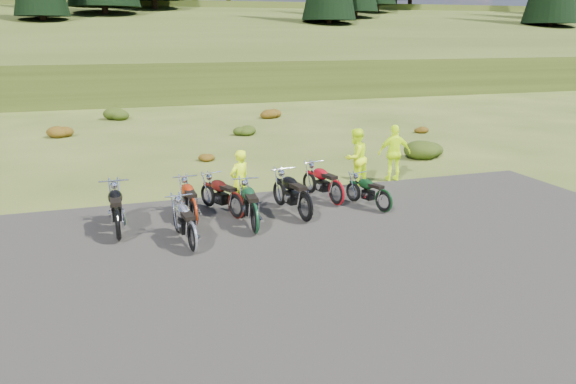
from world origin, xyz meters
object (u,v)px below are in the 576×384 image
object	(u,v)px
motorcycle_0	(119,241)
motorcycle_3	(194,253)
motorcycle_7	(383,213)
person_middle	(240,183)

from	to	relation	value
motorcycle_0	motorcycle_3	xyz separation A→B (m)	(1.60, -1.35, 0.00)
motorcycle_0	motorcycle_7	bearing A→B (deg)	-89.91
motorcycle_0	motorcycle_3	size ratio (longest dim) A/B	1.12
motorcycle_0	person_middle	bearing A→B (deg)	-69.82
motorcycle_0	motorcycle_3	bearing A→B (deg)	-130.01
motorcycle_0	motorcycle_3	distance (m)	2.09
motorcycle_3	motorcycle_7	size ratio (longest dim) A/B	1.12
motorcycle_7	person_middle	world-z (taller)	person_middle
person_middle	motorcycle_3	bearing A→B (deg)	27.17
motorcycle_3	motorcycle_7	world-z (taller)	motorcycle_3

